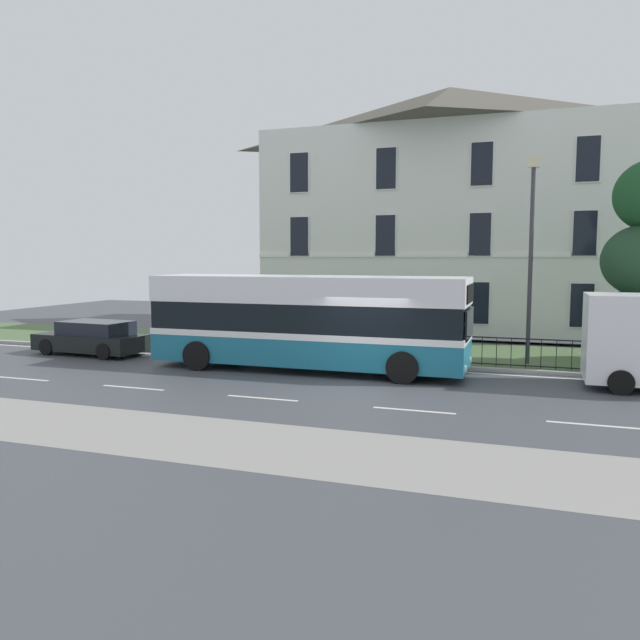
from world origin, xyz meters
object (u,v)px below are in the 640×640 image
Objects in this scene: litter_bin at (227,335)px; parked_hatchback_00 at (93,338)px; georgian_townhouse at (447,208)px; single_decker_bus at (307,321)px; street_lamp_post at (531,247)px.

parked_hatchback_00 is at bearing -154.79° from litter_bin.
georgian_townhouse is 14.35m from single_decker_bus.
georgian_townhouse is at bearing 111.69° from street_lamp_post.
parked_hatchback_00 is 0.65× the size of street_lamp_post.
single_decker_bus is 2.33× the size of parked_hatchback_00.
street_lamp_post is 6.18× the size of litter_bin.
litter_bin is at bearing -178.22° from street_lamp_post.
georgian_townhouse is 15.13× the size of litter_bin.
georgian_townhouse is at bearing 57.33° from litter_bin.
georgian_townhouse reaches higher than single_decker_bus.
single_decker_bus is 1.51× the size of street_lamp_post.
street_lamp_post is at bearing 22.98° from single_decker_bus.
street_lamp_post is 11.56m from litter_bin.
georgian_townhouse reaches higher than street_lamp_post.
litter_bin is (4.58, 2.16, 0.05)m from parked_hatchback_00.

